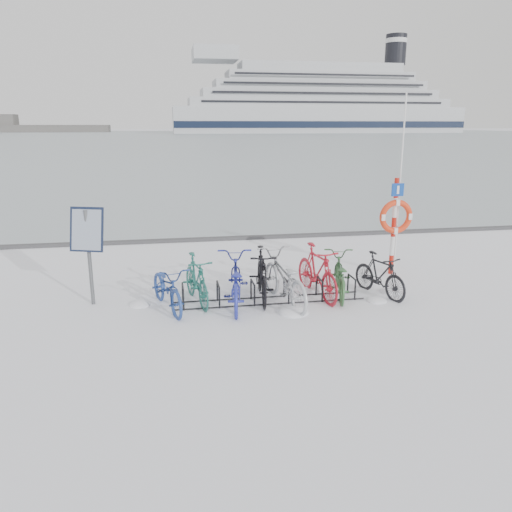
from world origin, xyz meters
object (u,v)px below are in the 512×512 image
Objects in this scene: bike_rack at (270,293)px; info_board at (87,235)px; lifebuoy_station at (396,217)px; cruise_ferry at (317,106)px.

info_board is (-3.64, 0.46, 1.28)m from bike_rack.
lifebuoy_station is (7.02, 0.94, -0.01)m from info_board.
info_board is at bearing 172.83° from bike_rack.
bike_rack is at bearing -157.52° from lifebuoy_station.
bike_rack is at bearing 10.97° from info_board.
bike_rack is 1.97× the size of info_board.
lifebuoy_station is 0.03× the size of cruise_ferry.
bike_rack is at bearing -106.87° from cruise_ferry.
bike_rack is 3.88m from info_board.
info_board is 222.28m from cruise_ferry.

